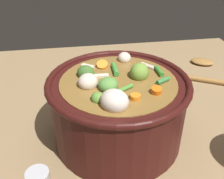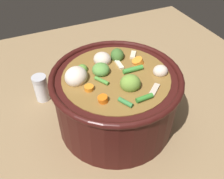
# 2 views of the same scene
# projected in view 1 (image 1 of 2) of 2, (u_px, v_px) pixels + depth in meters

# --- Properties ---
(ground_plane) EXTENTS (1.10, 1.10, 0.00)m
(ground_plane) POSITION_uv_depth(u_px,v_px,m) (118.00, 136.00, 0.61)
(ground_plane) COLOR #8C704C
(cooking_pot) EXTENTS (0.30, 0.30, 0.18)m
(cooking_pot) POSITION_uv_depth(u_px,v_px,m) (118.00, 108.00, 0.56)
(cooking_pot) COLOR #38110F
(cooking_pot) RESTS_ON ground_plane
(wooden_spoon) EXTENTS (0.21, 0.22, 0.02)m
(wooden_spoon) POSITION_uv_depth(u_px,v_px,m) (202.00, 69.00, 0.88)
(wooden_spoon) COLOR olive
(wooden_spoon) RESTS_ON ground_plane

